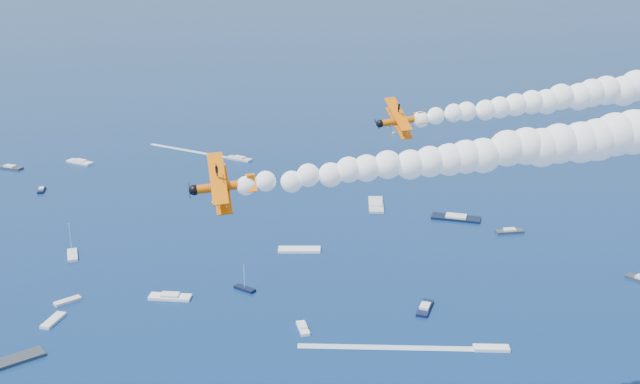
{
  "coord_description": "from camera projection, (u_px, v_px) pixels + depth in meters",
  "views": [
    {
      "loc": [
        11.54,
        -86.5,
        89.28
      ],
      "look_at": [
        5.57,
        17.45,
        52.22
      ],
      "focal_mm": 44.52,
      "sensor_mm": 36.0,
      "label": 1
    }
  ],
  "objects": [
    {
      "name": "biplane_trail",
      "position": [
        224.0,
        187.0,
        98.92
      ],
      "size": [
        10.49,
        12.51,
        9.63
      ],
      "primitive_type": null,
      "rotation": [
        -0.43,
        0.07,
        3.37
      ],
      "color": "#E56204"
    },
    {
      "name": "smoke_trail_lead",
      "position": [
        592.0,
        94.0,
        124.33
      ],
      "size": [
        65.2,
        39.94,
        11.25
      ],
      "primitive_type": null,
      "rotation": [
        0.0,
        0.0,
        3.44
      ],
      "color": "white"
    },
    {
      "name": "spectator_boats",
      "position": [
        273.0,
        258.0,
        214.8
      ],
      "size": [
        236.64,
        191.39,
        0.7
      ],
      "color": "silver",
      "rests_on": "ground"
    },
    {
      "name": "biplane_lead",
      "position": [
        401.0,
        121.0,
        118.1
      ],
      "size": [
        9.75,
        11.33,
        8.27
      ],
      "primitive_type": null,
      "rotation": [
        -0.39,
        0.07,
        3.44
      ],
      "color": "#E26004"
    },
    {
      "name": "smoke_trail_trail",
      "position": [
        467.0,
        156.0,
        103.06
      ],
      "size": [
        64.88,
        32.5,
        11.25
      ],
      "primitive_type": null,
      "rotation": [
        0.0,
        0.0,
        3.37
      ],
      "color": "white"
    },
    {
      "name": "boat_wakes",
      "position": [
        279.0,
        310.0,
        187.66
      ],
      "size": [
        234.66,
        244.84,
        0.04
      ],
      "color": "white",
      "rests_on": "ground"
    }
  ]
}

